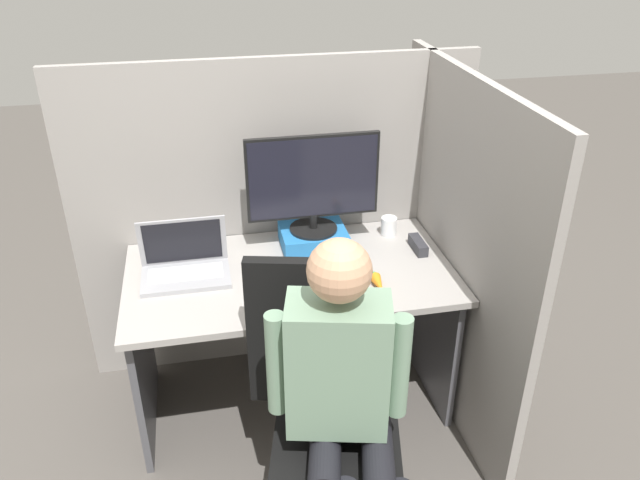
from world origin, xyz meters
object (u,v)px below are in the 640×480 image
at_px(paper_box, 313,238).
at_px(monitor, 313,182).
at_px(stapler, 418,245).
at_px(person, 344,390).
at_px(office_chair, 323,406).
at_px(carrot_toy, 379,284).
at_px(coffee_mug, 389,226).
at_px(laptop, 185,266).

height_order(paper_box, monitor, monitor).
relative_size(stapler, person, 0.12).
bearing_deg(office_chair, monitor, 81.33).
height_order(carrot_toy, coffee_mug, coffee_mug).
height_order(laptop, coffee_mug, laptop).
distance_m(carrot_toy, coffee_mug, 0.49).
xyz_separation_m(carrot_toy, coffee_mug, (0.18, 0.46, 0.02)).
bearing_deg(office_chair, person, -76.36).
xyz_separation_m(monitor, laptop, (-0.59, -0.15, -0.27)).
bearing_deg(person, laptop, 120.85).
xyz_separation_m(paper_box, office_chair, (-0.13, -0.83, -0.25)).
bearing_deg(laptop, carrot_toy, -18.99).
height_order(monitor, laptop, monitor).
bearing_deg(monitor, person, -95.10).
distance_m(office_chair, person, 0.27).
height_order(laptop, office_chair, office_chair).
distance_m(carrot_toy, office_chair, 0.57).
relative_size(laptop, stapler, 2.46).
distance_m(laptop, stapler, 1.06).
xyz_separation_m(office_chair, coffee_mug, (0.51, 0.87, 0.25)).
bearing_deg(stapler, coffee_mug, 116.94).
bearing_deg(carrot_toy, paper_box, 114.92).
distance_m(laptop, office_chair, 0.86).
bearing_deg(carrot_toy, stapler, 46.28).
relative_size(laptop, carrot_toy, 2.65).
distance_m(stapler, coffee_mug, 0.20).
distance_m(laptop, carrot_toy, 0.83).
xyz_separation_m(paper_box, carrot_toy, (0.20, -0.42, -0.02)).
xyz_separation_m(monitor, coffee_mug, (0.38, 0.04, -0.28)).
bearing_deg(laptop, monitor, 14.44).
height_order(person, coffee_mug, person).
bearing_deg(laptop, coffee_mug, 10.97).
height_order(paper_box, coffee_mug, coffee_mug).
height_order(stapler, carrot_toy, stapler).
bearing_deg(monitor, office_chair, -98.67).
bearing_deg(carrot_toy, person, -116.44).
distance_m(person, coffee_mug, 1.13).
distance_m(paper_box, stapler, 0.49).
distance_m(monitor, laptop, 0.67).
distance_m(paper_box, laptop, 0.61).
bearing_deg(office_chair, stapler, 49.51).
height_order(stapler, office_chair, office_chair).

